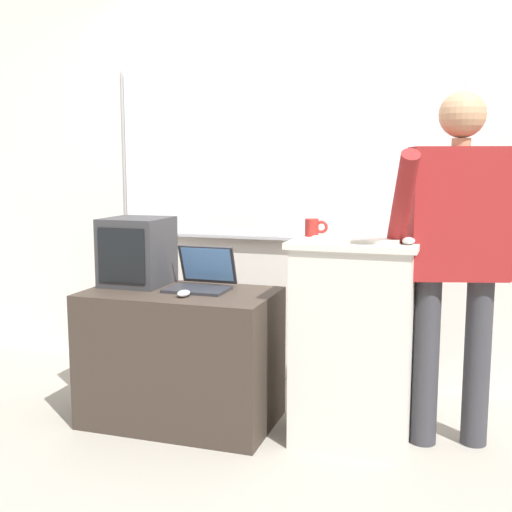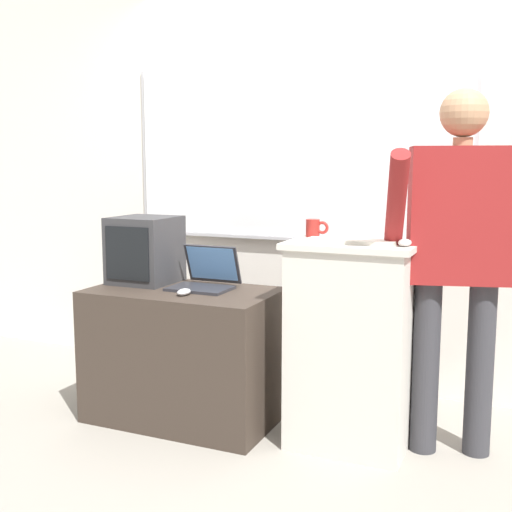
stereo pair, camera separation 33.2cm
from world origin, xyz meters
name	(u,v)px [view 2 (the right image)]	position (x,y,z in m)	size (l,w,h in m)	color
ground_plane	(235,459)	(0.00, 0.00, 0.00)	(30.00, 30.00, 0.00)	gray
back_wall	(320,177)	(-0.01, 1.28, 1.33)	(6.40, 0.17, 2.64)	silver
lectern_podium	(350,346)	(0.45, 0.37, 0.52)	(0.63, 0.41, 1.03)	beige
side_desk	(184,354)	(-0.48, 0.35, 0.37)	(1.02, 0.60, 0.73)	#382D26
person_presenter	(458,245)	(0.93, 0.50, 1.03)	(0.64, 0.65, 1.75)	#333338
laptop	(206,277)	(-0.39, 0.45, 0.79)	(0.33, 0.31, 0.23)	#28282D
wireless_keyboard	(351,241)	(0.46, 0.32, 1.04)	(0.42, 0.11, 0.02)	beige
computer_mouse_by_laptop	(184,292)	(-0.40, 0.22, 0.75)	(0.06, 0.10, 0.03)	#BCBCC1
computer_mouse_by_keyboard	(405,243)	(0.72, 0.32, 1.05)	(0.06, 0.10, 0.03)	silver
crt_monitor	(145,250)	(-0.79, 0.45, 0.92)	(0.34, 0.36, 0.38)	#333335
coffee_mug	(314,228)	(0.21, 0.51, 1.08)	(0.12, 0.07, 0.09)	maroon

